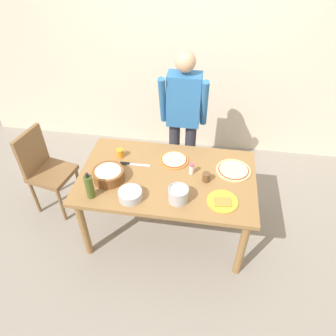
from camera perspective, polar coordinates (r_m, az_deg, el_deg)
ground at (r=3.43m, az=-0.13°, el=-10.84°), size 8.00×8.00×0.00m
wall_back at (r=3.96m, az=3.62°, el=20.30°), size 5.60×0.10×2.60m
dining_table at (r=2.93m, az=-0.15°, el=-2.72°), size 1.60×0.96×0.76m
person_cook at (r=3.36m, az=2.78°, el=9.43°), size 0.49×0.25×1.62m
chair_wooden_left at (r=3.53m, az=-21.36°, el=0.11°), size 0.47×0.47×0.95m
pizza_raw_on_board at (r=2.97m, az=11.74°, el=-0.36°), size 0.32×0.32×0.02m
pizza_cooked_on_tray at (r=3.03m, az=1.11°, el=1.49°), size 0.28×0.28×0.02m
plate_with_slice at (r=2.67m, az=9.84°, el=-5.97°), size 0.26×0.26×0.02m
popcorn_bowl at (r=2.84m, az=-10.70°, el=-1.05°), size 0.28×0.28×0.11m
mixing_bowl_steel at (r=2.66m, az=-6.83°, el=-4.83°), size 0.20×0.20×0.08m
olive_oil_bottle at (r=2.68m, az=-14.01°, el=-3.28°), size 0.07×0.07×0.26m
steel_pot at (r=2.61m, az=1.88°, el=-4.78°), size 0.17×0.17×0.13m
cup_orange at (r=3.09m, az=-8.66°, el=2.68°), size 0.07×0.07×0.08m
cup_small_brown at (r=2.81m, az=6.92°, el=-1.64°), size 0.07×0.07×0.08m
salt_shaker at (r=2.87m, az=4.28°, el=-0.12°), size 0.04×0.04×0.11m
chef_knife at (r=3.00m, az=-6.65°, el=0.70°), size 0.29×0.03×0.02m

